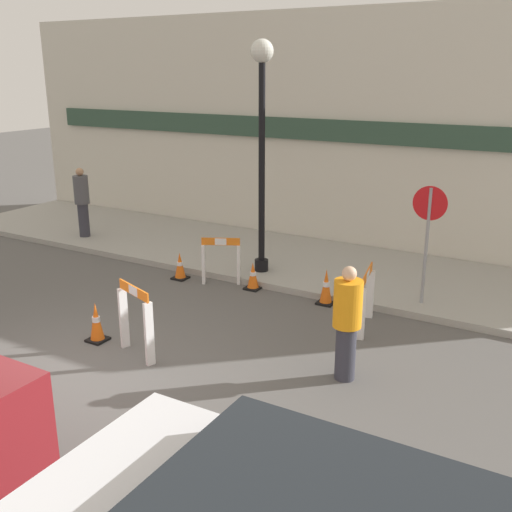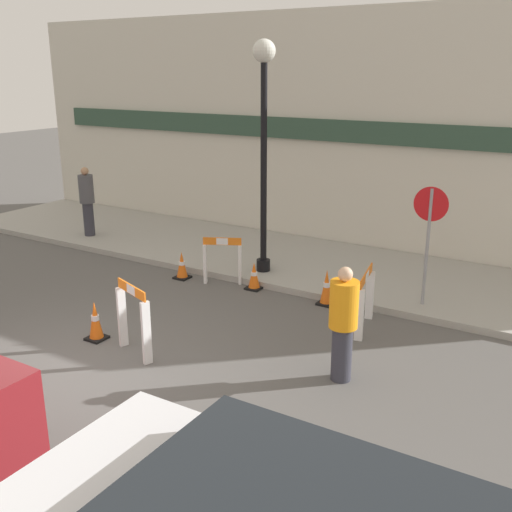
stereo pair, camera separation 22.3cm
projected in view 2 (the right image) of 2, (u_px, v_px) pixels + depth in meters
ground_plane at (66, 376)px, 8.51m from camera, size 60.00×60.00×0.00m
sidewalk_slab at (279, 258)px, 13.58m from camera, size 18.00×3.49×0.13m
storefront_facade at (318, 131)px, 14.26m from camera, size 18.00×0.22×5.50m
streetlamp_post at (264, 126)px, 11.66m from camera, size 0.44×0.44×4.59m
stop_sign at (429, 227)px, 10.33m from camera, size 0.60×0.06×2.14m
barricade_0 at (222, 259)px, 12.03m from camera, size 0.75×0.47×0.97m
barricade_1 at (133, 318)px, 8.98m from camera, size 0.83×0.41×1.13m
barricade_2 at (365, 297)px, 9.88m from camera, size 0.32×1.00×1.02m
traffic_cone_0 at (182, 266)px, 12.39m from camera, size 0.30×0.30×0.57m
traffic_cone_1 at (254, 276)px, 11.79m from camera, size 0.30×0.30×0.55m
traffic_cone_2 at (95, 321)px, 9.57m from camera, size 0.30×0.30×0.65m
traffic_cone_3 at (327, 288)px, 11.00m from camera, size 0.30×0.30×0.67m
person_worker at (343, 321)px, 8.16m from camera, size 0.53×0.53×1.66m
person_pedestrian at (87, 199)px, 14.95m from camera, size 0.37×0.37×1.73m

